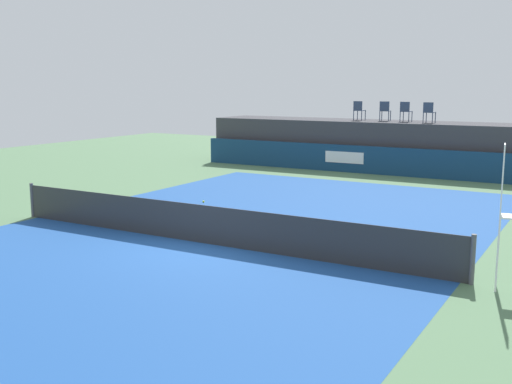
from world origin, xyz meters
TOP-DOWN VIEW (x-y plane):
  - ground_plane at (0.00, 3.00)m, footprint 48.00×48.00m
  - court_inner at (0.00, 0.00)m, footprint 12.00×22.00m
  - sponsor_wall at (-0.01, 13.50)m, footprint 18.00×0.22m
  - spectator_platform at (0.00, 15.30)m, footprint 18.00×2.80m
  - spectator_chair_far_left at (-1.96, 15.32)m, footprint 0.48×0.48m
  - spectator_chair_left at (-0.75, 15.44)m, footprint 0.48×0.48m
  - spectator_chair_center at (0.25, 15.33)m, footprint 0.47×0.47m
  - spectator_chair_right at (1.38, 14.96)m, footprint 0.47×0.47m
  - umpire_chair at (6.74, -0.02)m, footprint 0.50×0.50m
  - tennis_net at (0.00, 0.00)m, footprint 12.40×0.02m
  - net_post_near at (-6.20, 0.00)m, footprint 0.10×0.10m
  - net_post_far at (6.20, 0.00)m, footprint 0.10×0.10m
  - tennis_ball at (-3.14, 4.33)m, footprint 0.07×0.07m

SIDE VIEW (x-z plane):
  - ground_plane at x=0.00m, z-range 0.00..0.00m
  - court_inner at x=0.00m, z-range 0.00..0.00m
  - tennis_ball at x=-3.14m, z-range 0.00..0.07m
  - tennis_net at x=0.00m, z-range 0.00..0.95m
  - net_post_near at x=-6.20m, z-range 0.00..1.00m
  - net_post_far at x=6.20m, z-range 0.00..1.00m
  - sponsor_wall at x=-0.01m, z-range 0.00..1.20m
  - spectator_platform at x=0.00m, z-range 0.00..2.20m
  - umpire_chair at x=6.74m, z-range 0.21..2.97m
  - spectator_chair_far_left at x=-1.96m, z-range 2.25..3.14m
  - spectator_chair_left at x=-0.75m, z-range 2.25..3.14m
  - spectator_chair_center at x=0.25m, z-range 2.25..3.14m
  - spectator_chair_right at x=1.38m, z-range 2.25..3.14m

